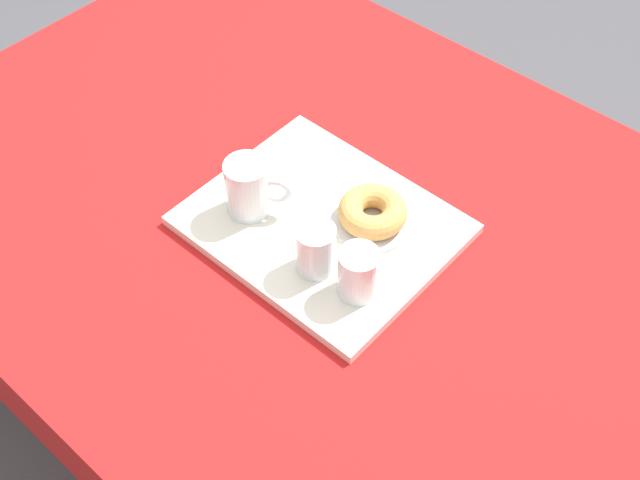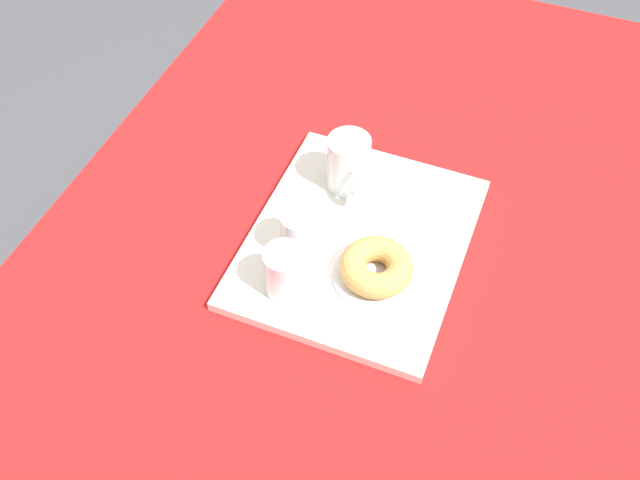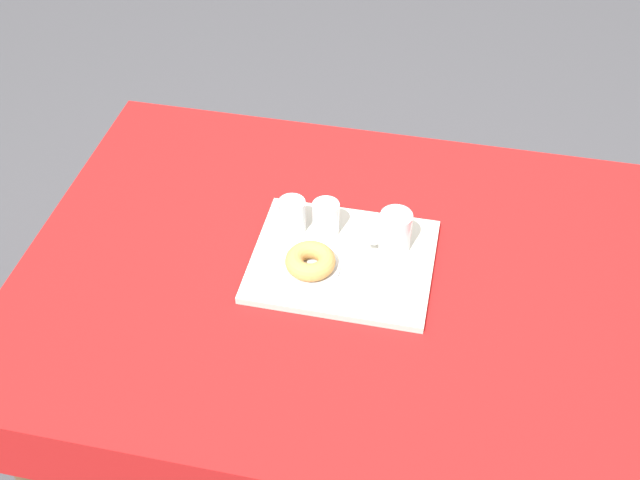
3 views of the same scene
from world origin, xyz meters
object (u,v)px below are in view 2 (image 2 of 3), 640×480
dining_table (377,259)px  donut_plate_left (375,276)px  tea_mug_left (349,165)px  serving_tray (358,242)px  water_glass_near (285,274)px  sugar_donut_left (376,267)px  water_glass_far (301,234)px

dining_table → donut_plate_left: bearing=14.7°
tea_mug_left → donut_plate_left: 0.21m
serving_tray → water_glass_near: 0.16m
water_glass_near → sugar_donut_left: bearing=120.1°
tea_mug_left → water_glass_near: tea_mug_left is taller
water_glass_far → sugar_donut_left: bearing=86.3°
dining_table → water_glass_near: 0.24m
water_glass_near → serving_tray: bearing=152.4°
tea_mug_left → water_glass_far: 0.16m
tea_mug_left → serving_tray: bearing=28.4°
dining_table → water_glass_far: 0.19m
serving_tray → tea_mug_left: (-0.11, -0.06, 0.06)m
water_glass_near → water_glass_far: (-0.08, -0.01, 0.00)m
tea_mug_left → donut_plate_left: bearing=32.6°
water_glass_far → serving_tray: bearing=125.7°
sugar_donut_left → donut_plate_left: bearing=0.0°
donut_plate_left → tea_mug_left: bearing=-147.4°
donut_plate_left → sugar_donut_left: 0.02m
dining_table → serving_tray: 0.10m
serving_tray → donut_plate_left: bearing=38.8°
dining_table → water_glass_far: water_glass_far is taller
serving_tray → water_glass_far: bearing=-54.3°
water_glass_near → water_glass_far: 0.08m
sugar_donut_left → dining_table: bearing=-165.3°
serving_tray → tea_mug_left: bearing=-151.6°
water_glass_far → donut_plate_left: (0.01, 0.13, -0.04)m
water_glass_near → donut_plate_left: (-0.07, 0.12, -0.03)m
sugar_donut_left → water_glass_far: bearing=-93.7°
tea_mug_left → water_glass_far: tea_mug_left is taller
water_glass_near → dining_table: bearing=151.8°
donut_plate_left → serving_tray: bearing=-141.2°
water_glass_far → donut_plate_left: bearing=86.3°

